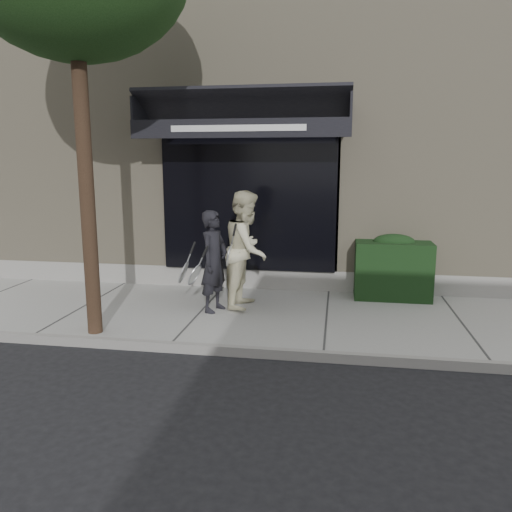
# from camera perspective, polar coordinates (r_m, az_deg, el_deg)

# --- Properties ---
(ground) EXTENTS (80.00, 80.00, 0.00)m
(ground) POSITION_cam_1_polar(r_m,az_deg,el_deg) (7.95, 8.06, -7.59)
(ground) COLOR black
(ground) RESTS_ON ground
(sidewalk) EXTENTS (20.00, 3.00, 0.12)m
(sidewalk) POSITION_cam_1_polar(r_m,az_deg,el_deg) (7.93, 8.07, -7.18)
(sidewalk) COLOR #999994
(sidewalk) RESTS_ON ground
(curb) EXTENTS (20.00, 0.10, 0.14)m
(curb) POSITION_cam_1_polar(r_m,az_deg,el_deg) (6.46, 7.72, -11.28)
(curb) COLOR gray
(curb) RESTS_ON ground
(building_facade) EXTENTS (14.30, 8.04, 5.64)m
(building_facade) POSITION_cam_1_polar(r_m,az_deg,el_deg) (12.51, 8.93, 11.75)
(building_facade) COLOR tan
(building_facade) RESTS_ON ground
(hedge) EXTENTS (1.30, 0.70, 1.14)m
(hedge) POSITION_cam_1_polar(r_m,az_deg,el_deg) (9.04, 15.36, -1.31)
(hedge) COLOR black
(hedge) RESTS_ON sidewalk
(pedestrian_front) EXTENTS (0.80, 0.84, 1.62)m
(pedestrian_front) POSITION_cam_1_polar(r_m,az_deg,el_deg) (7.93, -4.84, -0.63)
(pedestrian_front) COLOR black
(pedestrian_front) RESTS_ON sidewalk
(pedestrian_back) EXTENTS (0.80, 0.99, 1.91)m
(pedestrian_back) POSITION_cam_1_polar(r_m,az_deg,el_deg) (8.14, -1.08, 0.76)
(pedestrian_back) COLOR beige
(pedestrian_back) RESTS_ON sidewalk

